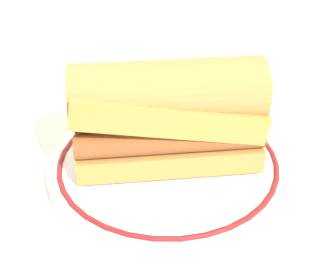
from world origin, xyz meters
name	(u,v)px	position (x,y,z in m)	size (l,w,h in m)	color
ground_plane	(161,192)	(0.00, 0.00, 0.00)	(1.50, 1.50, 0.00)	silver
plate	(168,162)	(0.02, 0.04, 0.01)	(0.27, 0.27, 0.01)	white
sausage_sandwich	(168,113)	(0.02, 0.04, 0.07)	(0.21, 0.11, 0.12)	#C59043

